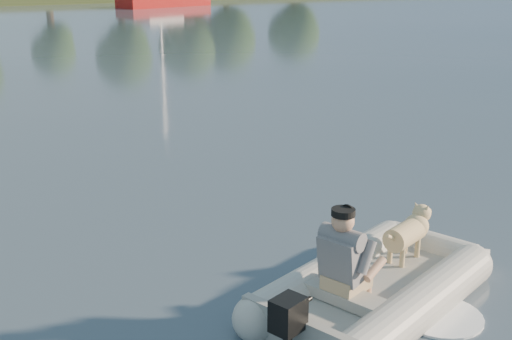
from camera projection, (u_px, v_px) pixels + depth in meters
water at (342, 297)px, 6.82m from camera, size 160.00×160.00×0.00m
dinghy at (381, 251)px, 6.63m from camera, size 5.36×4.71×1.29m
man at (342, 255)px, 6.15m from camera, size 0.81×0.75×0.99m
dog at (405, 238)px, 7.11m from camera, size 0.91×0.56×0.57m
outboard_motor at (288, 334)px, 5.62m from camera, size 0.45×0.37×0.73m
sailboat at (164, 1)px, 55.29m from camera, size 8.82×4.70×11.62m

